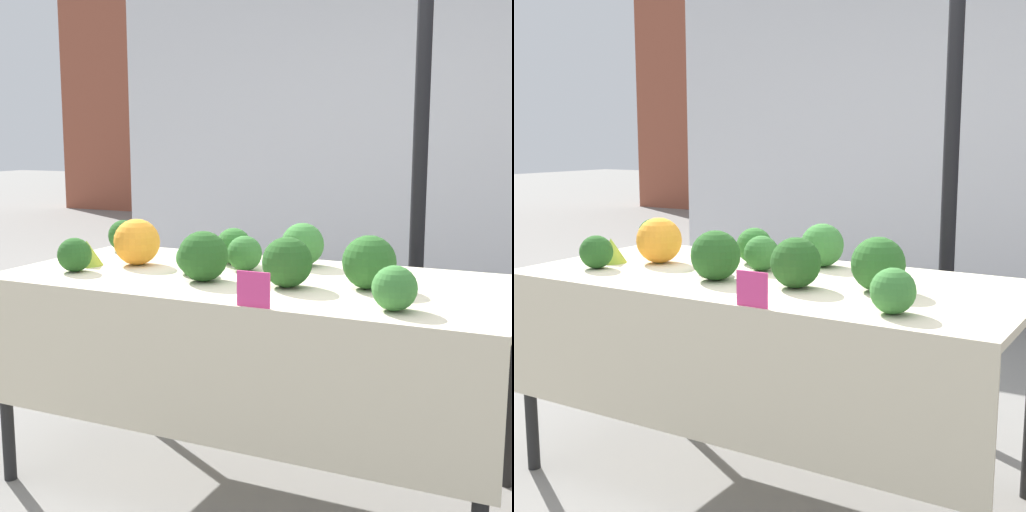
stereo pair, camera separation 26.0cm
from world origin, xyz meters
TOP-DOWN VIEW (x-y plane):
  - ground_plane at (0.00, 0.00)m, footprint 40.00×40.00m
  - tent_pole at (0.41, 0.90)m, footprint 0.07×0.07m
  - parked_truck at (-0.42, 4.08)m, footprint 4.95×2.00m
  - market_table at (0.00, -0.07)m, footprint 1.93×0.92m
  - orange_cauliflower at (-0.56, 0.02)m, footprint 0.19×0.19m
  - romanesco_head at (-0.73, -0.08)m, footprint 0.13×0.13m
  - broccoli_head_0 at (-0.69, -0.21)m, footprint 0.13×0.13m
  - broccoli_head_1 at (-0.14, -0.16)m, footprint 0.19×0.19m
  - broccoli_head_2 at (-0.09, 0.09)m, footprint 0.14×0.14m
  - broccoli_head_3 at (-0.82, 0.29)m, footprint 0.15×0.15m
  - broccoli_head_4 at (0.45, -0.03)m, footprint 0.19×0.19m
  - broccoli_head_5 at (-0.25, -0.05)m, footprint 0.12×0.12m
  - broccoli_head_6 at (-0.21, 0.22)m, footprint 0.15×0.15m
  - broccoli_head_7 at (0.07, 0.29)m, footprint 0.18×0.18m
  - broccoli_head_8 at (0.61, -0.30)m, footprint 0.14×0.14m
  - broccoli_head_9 at (0.18, -0.13)m, footprint 0.18×0.18m
  - price_sign at (0.20, -0.45)m, footprint 0.11×0.01m

SIDE VIEW (x-z plane):
  - ground_plane at x=0.00m, z-range 0.00..0.00m
  - market_table at x=0.00m, z-range 0.32..1.16m
  - romanesco_head at x=-0.73m, z-range 0.84..0.94m
  - price_sign at x=0.20m, z-range 0.84..0.95m
  - broccoli_head_5 at x=-0.25m, z-range 0.84..0.96m
  - broccoli_head_0 at x=-0.69m, z-range 0.84..0.97m
  - broccoli_head_2 at x=-0.09m, z-range 0.84..0.98m
  - broccoli_head_8 at x=0.61m, z-range 0.84..0.98m
  - broccoli_head_3 at x=-0.82m, z-range 0.84..0.98m
  - broccoli_head_6 at x=-0.21m, z-range 0.84..0.99m
  - broccoli_head_7 at x=0.07m, z-range 0.84..1.01m
  - broccoli_head_9 at x=0.18m, z-range 0.84..1.02m
  - broccoli_head_1 at x=-0.14m, z-range 0.84..1.02m
  - broccoli_head_4 at x=0.45m, z-range 0.84..1.03m
  - orange_cauliflower at x=-0.56m, z-range 0.84..1.03m
  - tent_pole at x=0.41m, z-range 0.00..2.65m
  - parked_truck at x=-0.42m, z-range 0.08..2.69m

